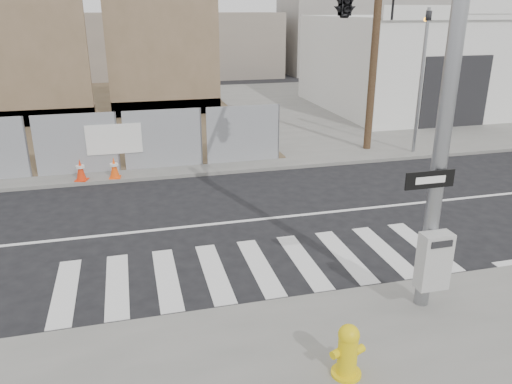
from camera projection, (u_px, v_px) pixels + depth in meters
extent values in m
plane|color=black|center=(235.00, 222.00, 13.11)|extent=(100.00, 100.00, 0.00)
cube|color=slate|center=(177.00, 116.00, 25.80)|extent=(50.00, 20.00, 0.12)
cylinder|color=gray|center=(445.00, 117.00, 8.09)|extent=(0.26, 0.26, 7.00)
cube|color=#B2B2AF|center=(434.00, 261.00, 8.68)|extent=(0.55, 0.30, 1.05)
cube|color=black|center=(430.00, 180.00, 8.23)|extent=(0.90, 0.03, 0.30)
cube|color=silver|center=(431.00, 180.00, 8.21)|extent=(0.55, 0.01, 0.12)
cylinder|color=gray|center=(421.00, 83.00, 18.24)|extent=(0.12, 0.12, 5.20)
imported|color=black|center=(429.00, 10.00, 17.37)|extent=(0.16, 0.20, 1.00)
cube|color=brown|center=(15.00, 37.00, 21.84)|extent=(6.00, 0.50, 8.00)
cube|color=brown|center=(29.00, 116.00, 23.45)|extent=(6.00, 1.30, 0.80)
cube|color=brown|center=(163.00, 34.00, 24.28)|extent=(5.50, 0.50, 8.00)
cube|color=brown|center=(166.00, 106.00, 25.89)|extent=(5.50, 1.30, 0.80)
cube|color=silver|center=(433.00, 62.00, 27.35)|extent=(12.00, 10.00, 4.80)
cube|color=silver|center=(506.00, 12.00, 21.91)|extent=(12.00, 0.30, 0.60)
cube|color=silver|center=(508.00, 1.00, 21.71)|extent=(4.00, 0.30, 1.00)
cube|color=black|center=(456.00, 92.00, 22.60)|extent=(3.40, 0.06, 3.20)
cylinder|color=#4C3623|center=(377.00, 13.00, 17.87)|extent=(0.28, 0.28, 10.00)
cylinder|color=yellow|center=(346.00, 373.00, 7.47)|extent=(0.59, 0.59, 0.05)
cylinder|color=yellow|center=(347.00, 355.00, 7.36)|extent=(0.39, 0.39, 0.68)
sphere|color=yellow|center=(349.00, 335.00, 7.24)|extent=(0.32, 0.32, 0.32)
cylinder|color=yellow|center=(336.00, 354.00, 7.29)|extent=(0.19, 0.18, 0.12)
cylinder|color=yellow|center=(359.00, 350.00, 7.38)|extent=(0.19, 0.18, 0.12)
cube|color=red|center=(82.00, 180.00, 15.93)|extent=(0.45, 0.45, 0.03)
cone|color=red|center=(80.00, 170.00, 15.81)|extent=(0.40, 0.40, 0.70)
cylinder|color=silver|center=(80.00, 167.00, 15.78)|extent=(0.27, 0.27, 0.08)
cube|color=#FF510D|center=(115.00, 177.00, 16.17)|extent=(0.39, 0.39, 0.03)
cone|color=#FF510D|center=(114.00, 168.00, 16.06)|extent=(0.35, 0.35, 0.69)
cylinder|color=silver|center=(114.00, 165.00, 16.03)|extent=(0.26, 0.26, 0.08)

